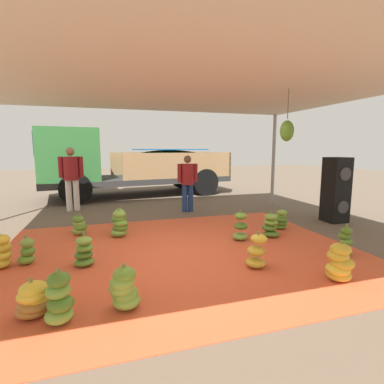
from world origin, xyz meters
The scene contains 22 objects.
ground_plane centered at (0.00, 3.00, 0.00)m, with size 40.00×40.00×0.00m, color brown.
tarp_orange centered at (0.00, 0.00, 0.01)m, with size 5.92×4.70×0.01m, color #D1512D.
tent_canopy centered at (0.01, -0.09, 2.74)m, with size 8.00×7.00×2.83m.
banana_bunch_0 centered at (0.88, -0.93, 0.24)m, with size 0.39×0.39×0.54m.
banana_bunch_1 centered at (-1.07, -1.51, 0.23)m, with size 0.45×0.43×0.50m.
banana_bunch_2 centered at (2.49, -0.94, 0.23)m, with size 0.30×0.32×0.53m.
banana_bunch_3 centered at (-1.98, -1.39, 0.18)m, with size 0.45×0.47×0.42m.
banana_bunch_4 centered at (-0.89, 2.04, 0.20)m, with size 0.34×0.34×0.46m.
banana_bunch_5 centered at (1.68, -1.66, 0.25)m, with size 0.40×0.41×0.55m.
banana_bunch_6 centered at (1.24, 0.32, 0.25)m, with size 0.37×0.37×0.59m.
banana_bunch_7 centered at (-1.55, -0.13, 0.22)m, with size 0.37×0.37×0.51m.
banana_bunch_8 centered at (-2.70, 0.13, 0.24)m, with size 0.37×0.38×0.55m.
banana_bunch_9 centered at (-1.71, -1.59, 0.25)m, with size 0.38×0.39×0.56m.
banana_bunch_10 centered at (2.42, 0.75, 0.21)m, with size 0.39×0.41×0.49m.
banana_bunch_11 centered at (-1.73, 1.57, 0.20)m, with size 0.40×0.41×0.44m.
banana_bunch_12 centered at (-2.38, 0.18, 0.20)m, with size 0.31×0.29×0.45m.
banana_bunch_13 centered at (1.91, 0.34, 0.22)m, with size 0.44×0.45×0.52m.
banana_bunch_14 centered at (-0.96, 1.25, 0.25)m, with size 0.46×0.46×0.56m.
cargo_truck_main centered at (-0.27, 6.48, 1.19)m, with size 6.93×3.30×2.40m.
worker_0 centered at (1.00, 3.12, 0.91)m, with size 0.57×0.35×1.56m.
worker_1 centered at (-2.07, 4.21, 1.04)m, with size 0.65×0.40×1.78m.
speaker_stack centered at (4.07, 1.00, 0.77)m, with size 0.48×0.52×1.54m.
Camera 1 is at (-1.24, -4.59, 1.74)m, focal length 27.41 mm.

